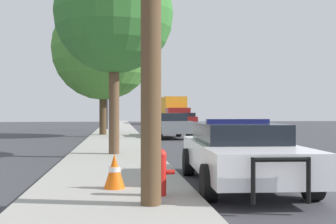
# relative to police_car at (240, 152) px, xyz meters

# --- Properties ---
(sidewalk_left) EXTENTS (3.00, 110.00, 0.13)m
(sidewalk_left) POSITION_rel_police_car_xyz_m (-2.64, -0.43, -0.64)
(sidewalk_left) COLOR #A3A099
(sidewalk_left) RESTS_ON ground_plane
(police_car) EXTENTS (2.25, 5.03, 1.38)m
(police_car) POSITION_rel_police_car_xyz_m (0.00, 0.00, 0.00)
(police_car) COLOR white
(police_car) RESTS_ON ground_plane
(fire_hydrant) EXTENTS (0.49, 0.21, 0.78)m
(fire_hydrant) POSITION_rel_police_car_xyz_m (-1.82, -1.51, -0.16)
(fire_hydrant) COLOR red
(fire_hydrant) RESTS_ON sidewalk_left
(traffic_light) EXTENTS (3.35, 0.35, 4.68)m
(traffic_light) POSITION_rel_police_car_xyz_m (-1.97, 25.10, 2.73)
(traffic_light) COLOR #424247
(traffic_light) RESTS_ON sidewalk_left
(car_background_distant) EXTENTS (2.17, 4.77, 1.38)m
(car_background_distant) POSITION_rel_police_car_xyz_m (5.04, 37.12, 0.04)
(car_background_distant) COLOR maroon
(car_background_distant) RESTS_ON ground_plane
(car_background_midblock) EXTENTS (2.19, 4.30, 1.44)m
(car_background_midblock) POSITION_rel_police_car_xyz_m (0.44, 15.39, 0.06)
(car_background_midblock) COLOR slate
(car_background_midblock) RESTS_ON ground_plane
(box_truck) EXTENTS (2.84, 6.99, 3.25)m
(box_truck) POSITION_rel_police_car_xyz_m (4.09, 40.64, 1.00)
(box_truck) COLOR maroon
(box_truck) RESTS_ON ground_plane
(tree_sidewalk_mid) EXTENTS (6.16, 6.16, 8.27)m
(tree_sidewalk_mid) POSITION_rel_police_car_xyz_m (-3.41, 17.29, 4.60)
(tree_sidewalk_mid) COLOR #4C3823
(tree_sidewalk_mid) RESTS_ON sidewalk_left
(tree_sidewalk_near) EXTENTS (3.96, 3.96, 6.65)m
(tree_sidewalk_near) POSITION_rel_police_car_xyz_m (-2.65, 5.58, 4.07)
(tree_sidewalk_near) COLOR brown
(tree_sidewalk_near) RESTS_ON sidewalk_left
(traffic_cone) EXTENTS (0.39, 0.39, 0.63)m
(traffic_cone) POSITION_rel_police_car_xyz_m (-2.59, -0.74, -0.26)
(traffic_cone) COLOR orange
(traffic_cone) RESTS_ON sidewalk_left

